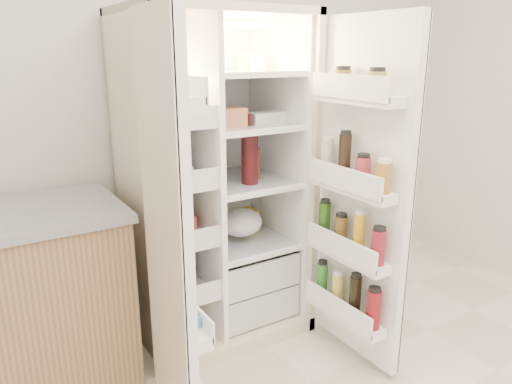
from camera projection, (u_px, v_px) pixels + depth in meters
wall_back at (203, 92)px, 2.94m from camera, size 4.00×0.02×2.70m
refrigerator at (214, 205)px, 2.77m from camera, size 0.92×0.70×1.80m
freezer_door at (169, 229)px, 1.98m from camera, size 0.15×0.40×1.72m
fridge_door at (361, 201)px, 2.41m from camera, size 0.17×0.58×1.72m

